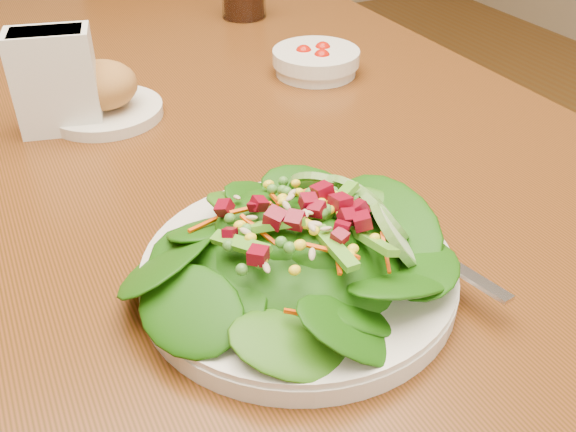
% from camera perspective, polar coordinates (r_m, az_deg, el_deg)
% --- Properties ---
extents(dining_table, '(0.90, 1.40, 0.75)m').
position_cam_1_polar(dining_table, '(0.92, -7.54, 3.43)').
color(dining_table, brown).
rests_on(dining_table, ground_plane).
extents(chair_far, '(0.55, 0.55, 0.92)m').
position_cam_1_polar(chair_far, '(1.91, -13.33, 14.39)').
color(chair_far, black).
rests_on(chair_far, ground_plane).
extents(salad_plate, '(0.28, 0.28, 0.08)m').
position_cam_1_polar(salad_plate, '(0.56, 1.82, -3.31)').
color(salad_plate, white).
rests_on(salad_plate, dining_table).
extents(bread_plate, '(0.15, 0.15, 0.07)m').
position_cam_1_polar(bread_plate, '(0.87, -16.12, 10.27)').
color(bread_plate, white).
rests_on(bread_plate, dining_table).
extents(tomato_bowl, '(0.13, 0.13, 0.04)m').
position_cam_1_polar(tomato_bowl, '(0.98, 2.49, 13.60)').
color(tomato_bowl, white).
rests_on(tomato_bowl, dining_table).
extents(napkin_holder, '(0.11, 0.08, 0.13)m').
position_cam_1_polar(napkin_holder, '(0.84, -20.01, 11.40)').
color(napkin_holder, white).
rests_on(napkin_holder, dining_table).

